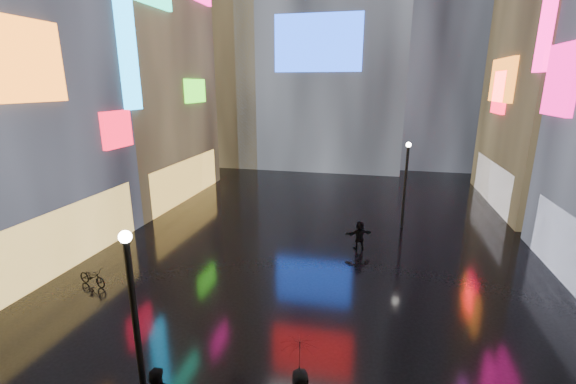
% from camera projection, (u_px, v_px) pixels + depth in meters
% --- Properties ---
extents(ground, '(140.00, 140.00, 0.00)m').
position_uv_depth(ground, '(320.00, 241.00, 21.37)').
color(ground, black).
rests_on(ground, ground).
extents(building_left_far, '(10.28, 12.00, 22.00)m').
position_uv_depth(building_left_far, '(115.00, 47.00, 27.51)').
color(building_left_far, black).
rests_on(building_left_far, ground).
extents(tower_flank_left, '(10.00, 10.00, 26.00)m').
position_uv_depth(tower_flank_left, '(225.00, 40.00, 41.55)').
color(tower_flank_left, black).
rests_on(tower_flank_left, ground).
extents(lamp_near, '(0.30, 0.30, 5.20)m').
position_uv_depth(lamp_near, '(135.00, 318.00, 9.27)').
color(lamp_near, black).
rests_on(lamp_near, ground).
extents(lamp_far, '(0.30, 0.30, 5.20)m').
position_uv_depth(lamp_far, '(406.00, 180.00, 22.61)').
color(lamp_far, black).
rests_on(lamp_far, ground).
extents(pedestrian_5, '(1.49, 0.99, 1.54)m').
position_uv_depth(pedestrian_5, '(359.00, 235.00, 20.13)').
color(pedestrian_5, black).
rests_on(pedestrian_5, ground).
extents(umbrella_2, '(1.33, 1.32, 0.87)m').
position_uv_depth(umbrella_2, '(300.00, 356.00, 9.12)').
color(umbrella_2, black).
rests_on(umbrella_2, pedestrian_4).
extents(bicycle, '(1.60, 0.86, 0.80)m').
position_uv_depth(bicycle, '(92.00, 277.00, 16.54)').
color(bicycle, black).
rests_on(bicycle, ground).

